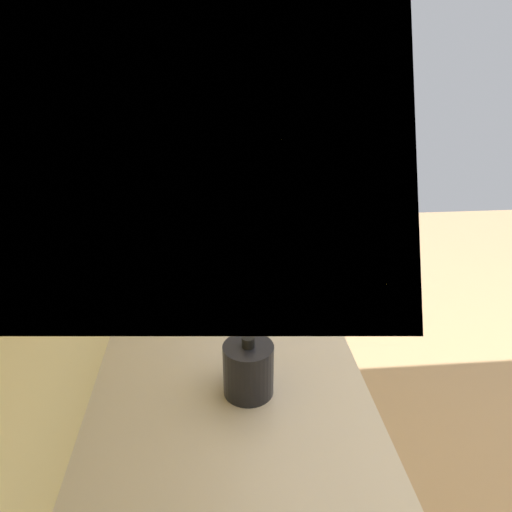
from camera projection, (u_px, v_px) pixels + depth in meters
The scene contains 4 objects.
wall_back at pixel (61, 168), 1.14m from camera, with size 4.36×0.12×2.74m, color #EDD589.
oven_range at pixel (218, 245), 3.03m from camera, with size 0.65×0.63×1.08m.
microwave at pixel (213, 196), 2.02m from camera, with size 0.46×0.35×0.29m.
kettle at pixel (248, 368), 1.10m from camera, with size 0.16×0.12×0.15m.
Camera 1 is at (-1.17, 1.27, 1.65)m, focal length 34.02 mm.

